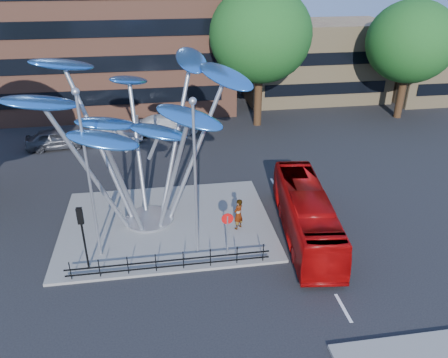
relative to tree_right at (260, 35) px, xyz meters
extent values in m
plane|color=black|center=(-8.00, -22.00, -8.04)|extent=(120.00, 120.00, 0.00)
cube|color=slate|center=(-9.00, -16.00, -7.96)|extent=(12.00, 9.00, 0.15)
cube|color=tan|center=(8.00, 8.00, -4.04)|extent=(15.00, 8.00, 8.00)
cube|color=tan|center=(22.00, 6.00, -4.54)|extent=(12.00, 8.00, 7.00)
cylinder|color=black|center=(0.00, 0.00, -5.18)|extent=(0.70, 0.70, 5.72)
ellipsoid|color=#134517|center=(0.00, 0.00, 0.02)|extent=(8.80, 8.80, 8.10)
cylinder|color=black|center=(14.00, 0.00, -5.51)|extent=(0.70, 0.70, 5.06)
ellipsoid|color=#134517|center=(14.00, 0.00, -0.91)|extent=(8.00, 8.00, 7.36)
cylinder|color=#9EA0A5|center=(-10.00, -15.50, -7.83)|extent=(2.80, 2.80, 0.12)
cylinder|color=#9EA0A5|center=(-11.20, -16.10, -3.99)|extent=(0.24, 0.24, 7.80)
ellipsoid|color=#337DDE|center=(-14.40, -17.10, -0.09)|extent=(3.92, 2.95, 1.39)
cylinder|color=#9EA0A5|center=(-10.40, -16.50, -4.69)|extent=(0.24, 0.24, 6.40)
ellipsoid|color=#337DDE|center=(-11.60, -18.70, -1.49)|extent=(3.47, 1.78, 1.31)
cylinder|color=#9EA0A5|center=(-9.40, -16.30, -4.39)|extent=(0.24, 0.24, 7.00)
ellipsoid|color=#337DDE|center=(-7.60, -17.90, -0.89)|extent=(3.81, 3.11, 1.36)
cylinder|color=#9EA0A5|center=(-8.80, -15.50, -3.79)|extent=(0.24, 0.24, 8.20)
ellipsoid|color=#337DDE|center=(-5.40, -15.10, 0.31)|extent=(3.52, 4.06, 1.44)
cylinder|color=#9EA0A5|center=(-9.20, -14.60, -3.59)|extent=(0.24, 0.24, 8.60)
ellipsoid|color=#337DDE|center=(-7.00, -12.60, 0.71)|extent=(2.21, 3.79, 1.39)
cylinder|color=#9EA0A5|center=(-10.20, -14.50, -4.19)|extent=(0.24, 0.24, 7.40)
ellipsoid|color=#337DDE|center=(-10.60, -11.90, -0.49)|extent=(3.02, 3.71, 1.34)
cylinder|color=#9EA0A5|center=(-11.00, -15.10, -3.49)|extent=(0.24, 0.24, 8.80)
ellipsoid|color=#337DDE|center=(-13.80, -13.70, 0.91)|extent=(3.88, 3.60, 1.42)
ellipsoid|color=#337DDE|center=(-11.80, -15.30, -1.89)|extent=(3.40, 1.96, 1.13)
ellipsoid|color=#337DDE|center=(-9.10, -15.90, -2.29)|extent=(3.39, 2.16, 1.11)
cylinder|color=#9EA0A5|center=(-12.50, -18.50, -3.64)|extent=(0.14, 0.14, 8.50)
sphere|color=#9EA0A5|center=(-12.50, -18.50, 0.73)|extent=(0.36, 0.36, 0.36)
cylinder|color=#9EA0A5|center=(-7.50, -19.00, -3.89)|extent=(0.14, 0.14, 8.00)
sphere|color=#9EA0A5|center=(-7.50, -19.00, 0.23)|extent=(0.36, 0.36, 0.36)
cylinder|color=black|center=(-13.00, -19.50, -6.29)|extent=(0.10, 0.10, 3.20)
cube|color=black|center=(-13.00, -19.50, -4.89)|extent=(0.28, 0.18, 0.85)
sphere|color=#FF0C0C|center=(-13.00, -19.50, -4.61)|extent=(0.18, 0.18, 0.18)
cylinder|color=#9EA0A5|center=(-6.00, -19.50, -6.74)|extent=(0.08, 0.08, 2.30)
cylinder|color=red|center=(-6.00, -19.47, -5.74)|extent=(0.60, 0.04, 0.60)
cube|color=white|center=(-6.00, -19.45, -5.74)|extent=(0.42, 0.03, 0.10)
cylinder|color=black|center=(-13.70, -20.30, -7.39)|extent=(0.05, 0.05, 1.00)
cylinder|color=black|center=(-12.36, -20.30, -7.39)|extent=(0.05, 0.05, 1.00)
cylinder|color=black|center=(-11.01, -20.30, -7.39)|extent=(0.05, 0.05, 1.00)
cylinder|color=black|center=(-9.67, -20.30, -7.39)|extent=(0.05, 0.05, 1.00)
cylinder|color=black|center=(-8.33, -20.30, -7.39)|extent=(0.05, 0.05, 1.00)
cylinder|color=black|center=(-6.99, -20.30, -7.39)|extent=(0.05, 0.05, 1.00)
cylinder|color=black|center=(-5.64, -20.30, -7.39)|extent=(0.05, 0.05, 1.00)
cylinder|color=black|center=(-4.30, -20.30, -7.39)|extent=(0.05, 0.05, 1.00)
cube|color=black|center=(-9.00, -20.30, -7.34)|extent=(10.00, 0.06, 0.06)
cube|color=black|center=(-9.00, -20.30, -7.69)|extent=(10.00, 0.06, 0.06)
imported|color=#A10707|center=(-1.40, -18.12, -6.70)|extent=(3.37, 9.80, 2.67)
imported|color=gray|center=(-5.00, -17.17, -6.95)|extent=(0.80, 0.79, 1.86)
imported|color=#43454B|center=(-17.38, -3.00, -7.23)|extent=(4.97, 2.53, 1.62)
imported|color=#B3B5BB|center=(-12.88, -2.57, -7.27)|extent=(4.82, 2.25, 1.53)
imported|color=silver|center=(-8.38, -0.88, -7.23)|extent=(5.69, 2.60, 1.61)
camera|label=1|loc=(-9.02, -37.72, 5.87)|focal=35.00mm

